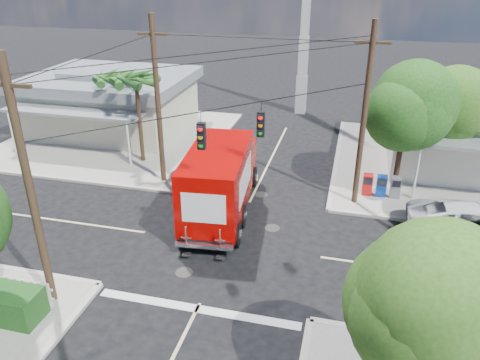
% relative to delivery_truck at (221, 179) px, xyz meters
% --- Properties ---
extents(ground, '(120.00, 120.00, 0.00)m').
position_rel_delivery_truck_xyz_m(ground, '(1.12, -2.67, -1.81)').
color(ground, black).
rests_on(ground, ground).
extents(sidewalk_ne, '(14.12, 14.12, 0.14)m').
position_rel_delivery_truck_xyz_m(sidewalk_ne, '(11.99, 8.21, -1.74)').
color(sidewalk_ne, gray).
rests_on(sidewalk_ne, ground).
extents(sidewalk_nw, '(14.12, 14.12, 0.14)m').
position_rel_delivery_truck_xyz_m(sidewalk_nw, '(-9.76, 8.21, -1.74)').
color(sidewalk_nw, gray).
rests_on(sidewalk_nw, ground).
extents(road_markings, '(32.00, 32.00, 0.01)m').
position_rel_delivery_truck_xyz_m(road_markings, '(1.12, -4.15, -1.81)').
color(road_markings, beige).
rests_on(road_markings, ground).
extents(building_nw, '(10.80, 10.20, 4.30)m').
position_rel_delivery_truck_xyz_m(building_nw, '(-10.88, 9.79, 0.41)').
color(building_nw, beige).
rests_on(building_nw, sidewalk_nw).
extents(radio_tower, '(0.80, 0.80, 17.00)m').
position_rel_delivery_truck_xyz_m(radio_tower, '(1.62, 17.33, 3.83)').
color(radio_tower, silver).
rests_on(radio_tower, ground).
extents(tree_ne_front, '(4.21, 4.14, 6.66)m').
position_rel_delivery_truck_xyz_m(tree_ne_front, '(8.32, 4.08, 2.95)').
color(tree_ne_front, '#422D1C').
rests_on(tree_ne_front, sidewalk_ne).
extents(tree_ne_back, '(3.77, 3.66, 5.82)m').
position_rel_delivery_truck_xyz_m(tree_ne_back, '(10.92, 6.28, 2.37)').
color(tree_ne_back, '#422D1C').
rests_on(tree_ne_back, sidewalk_ne).
extents(tree_se, '(3.67, 3.54, 5.62)m').
position_rel_delivery_truck_xyz_m(tree_se, '(8.12, -9.92, 2.23)').
color(tree_se, '#422D1C').
rests_on(tree_se, sidewalk_se).
extents(palm_nw_front, '(3.01, 3.08, 5.59)m').
position_rel_delivery_truck_xyz_m(palm_nw_front, '(-6.38, 4.83, 3.23)').
color(palm_nw_front, '#422D1C').
rests_on(palm_nw_front, sidewalk_nw).
extents(palm_nw_back, '(3.01, 3.08, 5.19)m').
position_rel_delivery_truck_xyz_m(palm_nw_back, '(-8.38, 6.33, 2.86)').
color(palm_nw_back, '#422D1C').
rests_on(palm_nw_back, sidewalk_nw).
extents(utility_poles, '(12.00, 10.68, 9.00)m').
position_rel_delivery_truck_xyz_m(utility_poles, '(-0.47, -1.07, 2.86)').
color(utility_poles, '#473321').
rests_on(utility_poles, ground).
extents(vending_boxes, '(1.90, 0.50, 1.10)m').
position_rel_delivery_truck_xyz_m(vending_boxes, '(7.62, 3.53, -1.12)').
color(vending_boxes, red).
rests_on(vending_boxes, sidewalk_ne).
extents(delivery_truck, '(3.34, 8.44, 3.57)m').
position_rel_delivery_truck_xyz_m(delivery_truck, '(0.00, 0.00, 0.00)').
color(delivery_truck, black).
rests_on(delivery_truck, ground).
extents(parked_car, '(5.66, 2.93, 1.52)m').
position_rel_delivery_truck_xyz_m(parked_car, '(11.41, 0.65, -1.05)').
color(parked_car, silver).
rests_on(parked_car, ground).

